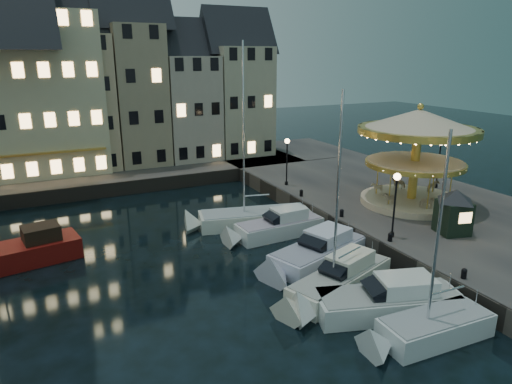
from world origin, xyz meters
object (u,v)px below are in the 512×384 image
motorboat_f (247,219)px  streetlamp_b (395,196)px  streetlamp_d (439,157)px  bollard_d (301,193)px  motorboat_b (380,303)px  red_fishing_boat (20,254)px  bollard_c (342,213)px  motorboat_a (425,331)px  bollard_a (464,273)px  ticket_kiosk (455,204)px  bollard_b (390,236)px  streetlamp_c (287,155)px  motorboat_e (275,228)px  motorboat_d (315,254)px  motorboat_c (336,282)px  carousel (417,139)px

motorboat_f → streetlamp_b: bearing=-55.9°
streetlamp_d → bollard_d: size_ratio=7.32×
motorboat_b → red_fishing_boat: red_fishing_boat is taller
bollard_c → motorboat_b: (-4.73, -9.65, -0.96)m
streetlamp_d → motorboat_a: size_ratio=0.40×
bollard_a → motorboat_f: 15.86m
bollard_c → ticket_kiosk: size_ratio=0.17×
streetlamp_b → bollard_a: 6.50m
bollard_d → motorboat_a: motorboat_a is taller
bollard_b → streetlamp_d: bearing=32.2°
streetlamp_c → motorboat_b: bearing=-106.0°
bollard_a → motorboat_e: size_ratio=0.08×
motorboat_f → ticket_kiosk: bearing=-45.5°
bollard_a → bollard_c: (0.00, 10.50, 0.00)m
bollard_c → motorboat_b: motorboat_b is taller
motorboat_b → motorboat_d: 6.26m
red_fishing_boat → streetlamp_c: bearing=11.9°
streetlamp_d → motorboat_a: bearing=-137.7°
streetlamp_d → motorboat_b: streetlamp_d is taller
motorboat_d → motorboat_c: bearing=-105.6°
motorboat_c → carousel: (12.07, 7.03, 5.71)m
bollard_b → motorboat_a: (-4.39, -7.31, -1.07)m
streetlamp_c → bollard_a: bearing=-91.8°
bollard_b → bollard_c: bearing=90.0°
motorboat_d → motorboat_f: 7.84m
bollard_c → motorboat_a: bearing=-109.6°
motorboat_c → bollard_d: bearing=66.5°
carousel → red_fishing_boat: bearing=170.8°
bollard_c → bollard_b: bearing=-90.0°
motorboat_b → bollard_d: bearing=72.7°
motorboat_a → motorboat_d: motorboat_a is taller
motorboat_a → motorboat_f: motorboat_f is taller
streetlamp_c → motorboat_c: motorboat_c is taller
streetlamp_d → bollard_d: streetlamp_d is taller
bollard_b → carousel: bearing=37.3°
motorboat_a → motorboat_b: size_ratio=1.28×
bollard_d → motorboat_e: (-4.57, -3.90, -0.96)m
bollard_a → red_fishing_boat: size_ratio=0.08×
bollard_a → motorboat_d: 8.42m
bollard_d → ticket_kiosk: ticket_kiosk is taller
bollard_b → bollard_d: size_ratio=1.00×
streetlamp_b → motorboat_a: 9.90m
bollard_d → ticket_kiosk: bearing=-68.1°
motorboat_b → carousel: (11.37, 9.71, 5.74)m
bollard_a → streetlamp_b: bearing=84.3°
motorboat_d → motorboat_f: motorboat_f is taller
bollard_b → motorboat_b: size_ratio=0.07×
streetlamp_b → bollard_b: (-0.60, -0.50, -2.41)m
bollard_a → motorboat_a: size_ratio=0.05×
red_fishing_boat → streetlamp_d: bearing=-3.5°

